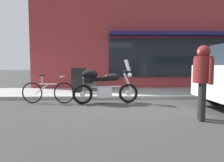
% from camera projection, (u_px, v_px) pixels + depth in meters
% --- Properties ---
extents(ground_plane, '(80.00, 80.00, 0.00)m').
position_uv_depth(ground_plane, '(120.00, 106.00, 5.92)').
color(ground_plane, '#343434').
extents(touring_motorcycle, '(2.08, 0.64, 1.39)m').
position_uv_depth(touring_motorcycle, '(102.00, 85.00, 6.33)').
color(touring_motorcycle, black).
rests_on(touring_motorcycle, ground_plane).
extents(parked_bicycle, '(1.71, 0.48, 0.92)m').
position_uv_depth(parked_bicycle, '(48.00, 92.00, 6.38)').
color(parked_bicycle, black).
rests_on(parked_bicycle, ground_plane).
extents(pedestrian_walking, '(0.48, 0.54, 1.65)m').
position_uv_depth(pedestrian_walking, '(203.00, 74.00, 4.38)').
color(pedestrian_walking, black).
rests_on(pedestrian_walking, ground_plane).
extents(sandwich_board_sign, '(0.55, 0.42, 0.98)m').
position_uv_depth(sandwich_board_sign, '(79.00, 80.00, 8.02)').
color(sandwich_board_sign, black).
rests_on(sandwich_board_sign, sidewalk_curb).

